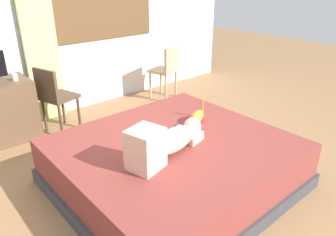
{
  "coord_description": "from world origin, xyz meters",
  "views": [
    {
      "loc": [
        -1.79,
        -1.85,
        1.9
      ],
      "look_at": [
        0.08,
        0.3,
        0.61
      ],
      "focal_mm": 34.52,
      "sensor_mm": 36.0,
      "label": 1
    }
  ],
  "objects_px": {
    "bed": "(174,164)",
    "chair_by_desk": "(54,95)",
    "chair_spare": "(167,68)",
    "cat": "(196,117)",
    "person_lying": "(166,141)",
    "cup": "(15,77)"
  },
  "relations": [
    {
      "from": "cat",
      "to": "chair_by_desk",
      "type": "height_order",
      "value": "chair_by_desk"
    },
    {
      "from": "cat",
      "to": "chair_spare",
      "type": "xyz_separation_m",
      "value": [
        1.07,
        1.7,
        -0.02
      ]
    },
    {
      "from": "cat",
      "to": "chair_by_desk",
      "type": "distance_m",
      "value": 1.87
    },
    {
      "from": "cat",
      "to": "chair_spare",
      "type": "height_order",
      "value": "chair_spare"
    },
    {
      "from": "chair_by_desk",
      "to": "cup",
      "type": "bearing_deg",
      "value": 158.98
    },
    {
      "from": "bed",
      "to": "chair_spare",
      "type": "height_order",
      "value": "chair_spare"
    },
    {
      "from": "person_lying",
      "to": "cat",
      "type": "bearing_deg",
      "value": 21.95
    },
    {
      "from": "cat",
      "to": "chair_spare",
      "type": "distance_m",
      "value": 2.01
    },
    {
      "from": "bed",
      "to": "chair_spare",
      "type": "xyz_separation_m",
      "value": [
        1.52,
        1.86,
        0.28
      ]
    },
    {
      "from": "person_lying",
      "to": "cup",
      "type": "bearing_deg",
      "value": 104.93
    },
    {
      "from": "cup",
      "to": "chair_spare",
      "type": "distance_m",
      "value": 2.28
    },
    {
      "from": "cat",
      "to": "chair_by_desk",
      "type": "xyz_separation_m",
      "value": [
        -0.81,
        1.68,
        -0.02
      ]
    },
    {
      "from": "bed",
      "to": "cat",
      "type": "height_order",
      "value": "cat"
    },
    {
      "from": "bed",
      "to": "chair_by_desk",
      "type": "distance_m",
      "value": 1.89
    },
    {
      "from": "person_lying",
      "to": "cat",
      "type": "relative_size",
      "value": 2.77
    },
    {
      "from": "bed",
      "to": "person_lying",
      "type": "xyz_separation_m",
      "value": [
        -0.18,
        -0.1,
        0.35
      ]
    },
    {
      "from": "person_lying",
      "to": "chair_spare",
      "type": "bearing_deg",
      "value": 49.06
    },
    {
      "from": "person_lying",
      "to": "chair_by_desk",
      "type": "relative_size",
      "value": 1.09
    },
    {
      "from": "bed",
      "to": "cup",
      "type": "distance_m",
      "value": 2.19
    },
    {
      "from": "chair_by_desk",
      "to": "chair_spare",
      "type": "relative_size",
      "value": 1.0
    },
    {
      "from": "bed",
      "to": "cat",
      "type": "distance_m",
      "value": 0.57
    },
    {
      "from": "chair_by_desk",
      "to": "chair_spare",
      "type": "bearing_deg",
      "value": 0.65
    }
  ]
}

